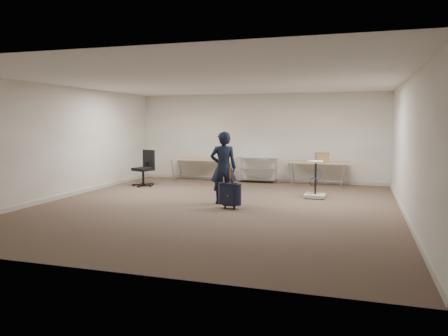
% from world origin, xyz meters
% --- Properties ---
extents(ground, '(9.00, 9.00, 0.00)m').
position_xyz_m(ground, '(0.00, 0.00, 0.00)').
color(ground, '#4B392D').
rests_on(ground, ground).
extents(room_shell, '(8.00, 9.00, 9.00)m').
position_xyz_m(room_shell, '(0.00, 1.38, 0.05)').
color(room_shell, beige).
rests_on(room_shell, ground).
extents(folding_table_left, '(1.80, 0.75, 0.73)m').
position_xyz_m(folding_table_left, '(-1.90, 3.95, 0.68)').
color(folding_table_left, tan).
rests_on(folding_table_left, ground).
extents(folding_table_right, '(1.80, 0.75, 0.73)m').
position_xyz_m(folding_table_right, '(1.90, 3.95, 0.68)').
color(folding_table_right, tan).
rests_on(folding_table_right, ground).
extents(wire_shelf, '(1.22, 0.47, 0.80)m').
position_xyz_m(wire_shelf, '(0.00, 4.20, 0.44)').
color(wire_shelf, silver).
rests_on(wire_shelf, ground).
extents(person, '(0.72, 0.59, 1.69)m').
position_xyz_m(person, '(0.07, 0.42, 0.84)').
color(person, black).
rests_on(person, ground).
extents(suitcase, '(0.37, 0.25, 0.94)m').
position_xyz_m(suitcase, '(0.39, -0.12, 0.32)').
color(suitcase, black).
rests_on(suitcase, ground).
extents(office_chair, '(0.65, 0.66, 1.07)m').
position_xyz_m(office_chair, '(-3.03, 2.42, 0.32)').
color(office_chair, black).
rests_on(office_chair, ground).
extents(equipment_cart, '(0.52, 0.52, 0.94)m').
position_xyz_m(equipment_cart, '(2.05, 1.81, 0.25)').
color(equipment_cart, beige).
rests_on(equipment_cart, ground).
extents(cardboard_box, '(0.43, 0.37, 0.27)m').
position_xyz_m(cardboard_box, '(2.04, 3.86, 0.87)').
color(cardboard_box, '#9D7E49').
rests_on(cardboard_box, folding_table_right).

